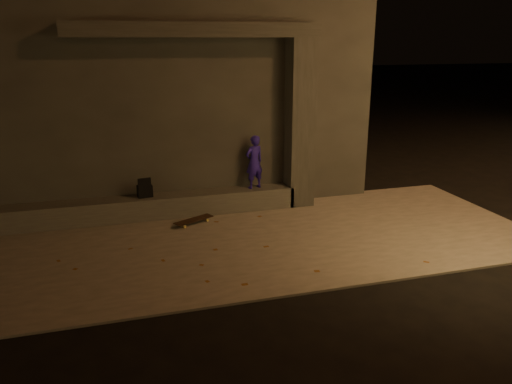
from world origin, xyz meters
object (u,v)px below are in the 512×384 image
object	(u,v)px
skateboarder	(254,162)
backpack	(145,190)
column	(300,124)
skateboard	(194,220)

from	to	relation	value
skateboarder	backpack	distance (m)	2.39
column	skateboard	bearing A→B (deg)	-165.35
skateboarder	skateboard	world-z (taller)	skateboarder
column	skateboard	size ratio (longest dim) A/B	4.24
skateboarder	backpack	bearing A→B (deg)	-18.13
skateboard	backpack	bearing A→B (deg)	117.13
backpack	skateboard	bearing A→B (deg)	-44.55
column	backpack	xyz separation A→B (m)	(-3.38, 0.00, -1.21)
column	skateboarder	size ratio (longest dim) A/B	3.10
skateboarder	skateboard	bearing A→B (deg)	5.94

